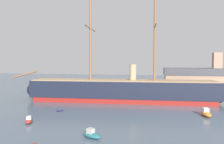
{
  "coord_description": "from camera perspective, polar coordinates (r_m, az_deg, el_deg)",
  "views": [
    {
      "loc": [
        9.06,
        -15.74,
        13.06
      ],
      "look_at": [
        -2.76,
        39.45,
        10.42
      ],
      "focal_mm": 34.07,
      "sensor_mm": 36.0,
      "label": 1
    }
  ],
  "objects": [
    {
      "name": "tall_ship",
      "position": [
        70.35,
        2.64,
        -4.93
      ],
      "size": [
        72.61,
        15.89,
        34.91
      ],
      "color": "maroon",
      "rests_on": "ground"
    },
    {
      "name": "motorboat_alongside_stern",
      "position": [
        57.1,
        23.89,
        -10.07
      ],
      "size": [
        2.52,
        4.87,
        1.96
      ],
      "color": "orange",
      "rests_on": "ground"
    },
    {
      "name": "motorboat_near_centre",
      "position": [
        38.35,
        -5.52,
        -16.37
      ],
      "size": [
        4.07,
        3.04,
        1.58
      ],
      "color": "#236670",
      "rests_on": "ground"
    },
    {
      "name": "motorboat_mid_left",
      "position": [
        50.17,
        -21.4,
        -12.02
      ],
      "size": [
        2.67,
        3.59,
        1.39
      ],
      "color": "#B22D28",
      "rests_on": "ground"
    },
    {
      "name": "sailboat_far_left",
      "position": [
        79.23,
        -15.28,
        -6.49
      ],
      "size": [
        5.33,
        2.74,
        6.65
      ],
      "color": "#236670",
      "rests_on": "ground"
    },
    {
      "name": "dinghy_distant_centre",
      "position": [
        79.71,
        6.02,
        -6.6
      ],
      "size": [
        1.47,
        2.12,
        0.46
      ],
      "color": "gray",
      "rests_on": "ground"
    },
    {
      "name": "dinghy_alongside_bow",
      "position": [
        59.02,
        -13.86,
        -9.93
      ],
      "size": [
        1.73,
        2.36,
        0.51
      ],
      "color": "#1E284C",
      "rests_on": "ground"
    }
  ]
}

